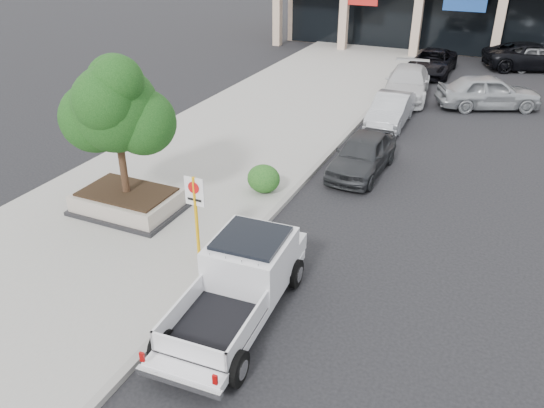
{
  "coord_description": "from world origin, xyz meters",
  "views": [
    {
      "loc": [
        4.38,
        -9.79,
        8.05
      ],
      "look_at": [
        -0.77,
        1.5,
        1.45
      ],
      "focal_mm": 35.0,
      "sensor_mm": 36.0,
      "label": 1
    }
  ],
  "objects_px": {
    "planter": "(128,201)",
    "pickup_truck": "(235,289)",
    "curb_car_c": "(407,83)",
    "planter_tree": "(122,108)",
    "no_parking_sign": "(195,206)",
    "curb_car_a": "(363,154)",
    "lot_car_e": "(541,58)",
    "curb_car_b": "(391,110)",
    "lot_car_a": "(489,92)",
    "lot_car_d": "(533,56)",
    "curb_car_d": "(432,62)"
  },
  "relations": [
    {
      "from": "planter",
      "to": "curb_car_d",
      "type": "xyz_separation_m",
      "value": [
        5.5,
        21.59,
        0.23
      ]
    },
    {
      "from": "lot_car_a",
      "to": "curb_car_b",
      "type": "bearing_deg",
      "value": 114.79
    },
    {
      "from": "curb_car_b",
      "to": "curb_car_d",
      "type": "bearing_deg",
      "value": 88.46
    },
    {
      "from": "curb_car_a",
      "to": "lot_car_e",
      "type": "distance_m",
      "value": 19.86
    },
    {
      "from": "curb_car_a",
      "to": "curb_car_b",
      "type": "bearing_deg",
      "value": 95.18
    },
    {
      "from": "planter_tree",
      "to": "no_parking_sign",
      "type": "height_order",
      "value": "planter_tree"
    },
    {
      "from": "curb_car_a",
      "to": "curb_car_c",
      "type": "height_order",
      "value": "curb_car_c"
    },
    {
      "from": "pickup_truck",
      "to": "lot_car_a",
      "type": "relative_size",
      "value": 1.08
    },
    {
      "from": "pickup_truck",
      "to": "planter_tree",
      "type": "bearing_deg",
      "value": 146.04
    },
    {
      "from": "planter",
      "to": "planter_tree",
      "type": "height_order",
      "value": "planter_tree"
    },
    {
      "from": "curb_car_a",
      "to": "lot_car_a",
      "type": "height_order",
      "value": "lot_car_a"
    },
    {
      "from": "lot_car_d",
      "to": "pickup_truck",
      "type": "bearing_deg",
      "value": 147.7
    },
    {
      "from": "curb_car_b",
      "to": "curb_car_d",
      "type": "xyz_separation_m",
      "value": [
        0.12,
        9.97,
        0.03
      ]
    },
    {
      "from": "planter",
      "to": "pickup_truck",
      "type": "bearing_deg",
      "value": -29.03
    },
    {
      "from": "pickup_truck",
      "to": "lot_car_d",
      "type": "bearing_deg",
      "value": 75.68
    },
    {
      "from": "planter",
      "to": "lot_car_e",
      "type": "xyz_separation_m",
      "value": [
        11.39,
        25.13,
        0.3
      ]
    },
    {
      "from": "no_parking_sign",
      "to": "lot_car_d",
      "type": "height_order",
      "value": "no_parking_sign"
    },
    {
      "from": "planter_tree",
      "to": "no_parking_sign",
      "type": "bearing_deg",
      "value": -23.75
    },
    {
      "from": "curb_car_c",
      "to": "no_parking_sign",
      "type": "bearing_deg",
      "value": -102.71
    },
    {
      "from": "planter",
      "to": "lot_car_a",
      "type": "xyz_separation_m",
      "value": [
        9.13,
        15.95,
        0.35
      ]
    },
    {
      "from": "curb_car_a",
      "to": "curb_car_d",
      "type": "xyz_separation_m",
      "value": [
        -0.16,
        15.48,
        0.0
      ]
    },
    {
      "from": "lot_car_d",
      "to": "lot_car_e",
      "type": "xyz_separation_m",
      "value": [
        0.45,
        -0.2,
        -0.03
      ]
    },
    {
      "from": "pickup_truck",
      "to": "curb_car_c",
      "type": "xyz_separation_m",
      "value": [
        -0.14,
        19.07,
        -0.06
      ]
    },
    {
      "from": "curb_car_c",
      "to": "lot_car_e",
      "type": "height_order",
      "value": "lot_car_e"
    },
    {
      "from": "pickup_truck",
      "to": "lot_car_e",
      "type": "relative_size",
      "value": 1.15
    },
    {
      "from": "no_parking_sign",
      "to": "lot_car_a",
      "type": "bearing_deg",
      "value": 71.2
    },
    {
      "from": "pickup_truck",
      "to": "lot_car_d",
      "type": "height_order",
      "value": "pickup_truck"
    },
    {
      "from": "planter_tree",
      "to": "lot_car_e",
      "type": "relative_size",
      "value": 0.88
    },
    {
      "from": "planter",
      "to": "curb_car_b",
      "type": "bearing_deg",
      "value": 65.15
    },
    {
      "from": "no_parking_sign",
      "to": "curb_car_c",
      "type": "xyz_separation_m",
      "value": [
        1.88,
        17.36,
        -0.87
      ]
    },
    {
      "from": "curb_car_c",
      "to": "lot_car_a",
      "type": "xyz_separation_m",
      "value": [
        3.97,
        -0.18,
        0.06
      ]
    },
    {
      "from": "curb_car_b",
      "to": "pickup_truck",
      "type": "bearing_deg",
      "value": -91.18
    },
    {
      "from": "no_parking_sign",
      "to": "lot_car_e",
      "type": "height_order",
      "value": "no_parking_sign"
    },
    {
      "from": "lot_car_e",
      "to": "planter",
      "type": "bearing_deg",
      "value": 138.67
    },
    {
      "from": "curb_car_d",
      "to": "lot_car_d",
      "type": "distance_m",
      "value": 6.6
    },
    {
      "from": "curb_car_b",
      "to": "curb_car_d",
      "type": "distance_m",
      "value": 9.97
    },
    {
      "from": "no_parking_sign",
      "to": "curb_car_c",
      "type": "bearing_deg",
      "value": 83.83
    },
    {
      "from": "planter",
      "to": "lot_car_d",
      "type": "distance_m",
      "value": 27.6
    },
    {
      "from": "lot_car_a",
      "to": "pickup_truck",
      "type": "bearing_deg",
      "value": 144.2
    },
    {
      "from": "curb_car_d",
      "to": "no_parking_sign",
      "type": "bearing_deg",
      "value": -95.04
    },
    {
      "from": "planter",
      "to": "lot_car_a",
      "type": "height_order",
      "value": "lot_car_a"
    },
    {
      "from": "curb_car_b",
      "to": "curb_car_c",
      "type": "xyz_separation_m",
      "value": [
        -0.23,
        4.51,
        0.08
      ]
    },
    {
      "from": "curb_car_b",
      "to": "lot_car_d",
      "type": "bearing_deg",
      "value": 67.06
    },
    {
      "from": "planter",
      "to": "curb_car_d",
      "type": "relative_size",
      "value": 0.63
    },
    {
      "from": "curb_car_b",
      "to": "lot_car_a",
      "type": "bearing_deg",
      "value": 48.27
    },
    {
      "from": "pickup_truck",
      "to": "lot_car_a",
      "type": "xyz_separation_m",
      "value": [
        3.83,
        18.89,
        -0.0
      ]
    },
    {
      "from": "planter",
      "to": "curb_car_d",
      "type": "distance_m",
      "value": 22.28
    },
    {
      "from": "planter_tree",
      "to": "curb_car_b",
      "type": "xyz_separation_m",
      "value": [
        5.25,
        11.47,
        -2.73
      ]
    },
    {
      "from": "lot_car_e",
      "to": "planter_tree",
      "type": "bearing_deg",
      "value": 138.79
    },
    {
      "from": "planter",
      "to": "lot_car_d",
      "type": "xyz_separation_m",
      "value": [
        10.94,
        25.33,
        0.33
      ]
    }
  ]
}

